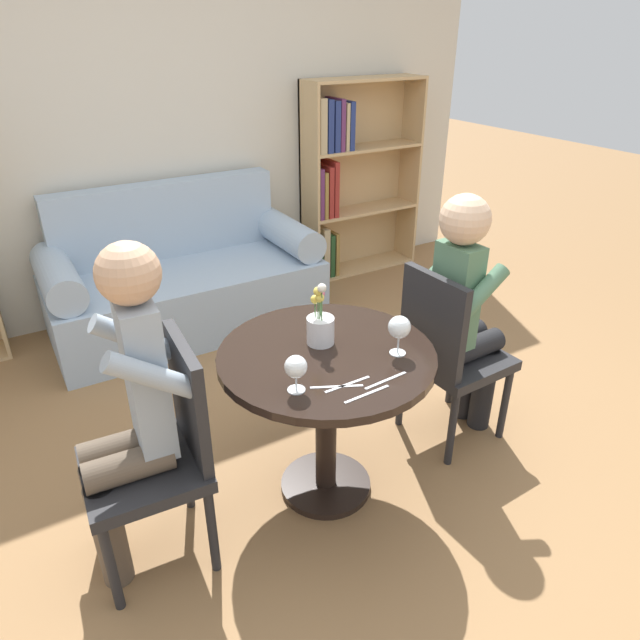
% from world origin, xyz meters
% --- Properties ---
extents(ground_plane, '(16.00, 16.00, 0.00)m').
position_xyz_m(ground_plane, '(0.00, 0.00, 0.00)').
color(ground_plane, olive).
extents(back_wall, '(5.20, 0.05, 2.70)m').
position_xyz_m(back_wall, '(0.00, 2.25, 1.35)').
color(back_wall, beige).
rests_on(back_wall, ground_plane).
extents(round_table, '(0.86, 0.86, 0.70)m').
position_xyz_m(round_table, '(0.00, 0.00, 0.55)').
color(round_table, black).
rests_on(round_table, ground_plane).
extents(couch, '(1.74, 0.80, 0.92)m').
position_xyz_m(couch, '(0.00, 1.83, 0.31)').
color(couch, '#9EB2C6').
rests_on(couch, ground_plane).
extents(bookshelf_right, '(0.97, 0.28, 1.49)m').
position_xyz_m(bookshelf_right, '(1.46, 2.10, 0.76)').
color(bookshelf_right, tan).
rests_on(bookshelf_right, ground_plane).
extents(chair_left, '(0.45, 0.45, 0.90)m').
position_xyz_m(chair_left, '(-0.68, 0.03, 0.49)').
color(chair_left, '#232326').
rests_on(chair_left, ground_plane).
extents(chair_right, '(0.44, 0.44, 0.90)m').
position_xyz_m(chair_right, '(0.68, 0.02, 0.49)').
color(chair_right, '#232326').
rests_on(chair_right, ground_plane).
extents(person_left, '(0.43, 0.36, 1.28)m').
position_xyz_m(person_left, '(-0.76, 0.04, 0.68)').
color(person_left, brown).
rests_on(person_left, ground_plane).
extents(person_right, '(0.43, 0.35, 1.23)m').
position_xyz_m(person_right, '(0.76, 0.03, 0.67)').
color(person_right, black).
rests_on(person_right, ground_plane).
extents(wine_glass_left, '(0.08, 0.08, 0.14)m').
position_xyz_m(wine_glass_left, '(-0.23, -0.17, 0.80)').
color(wine_glass_left, white).
rests_on(wine_glass_left, round_table).
extents(wine_glass_right, '(0.09, 0.09, 0.16)m').
position_xyz_m(wine_glass_right, '(0.23, -0.15, 0.82)').
color(wine_glass_right, white).
rests_on(wine_glass_right, round_table).
extents(flower_vase, '(0.11, 0.11, 0.27)m').
position_xyz_m(flower_vase, '(0.02, 0.08, 0.78)').
color(flower_vase, silver).
rests_on(flower_vase, round_table).
extents(knife_left_setting, '(0.19, 0.02, 0.00)m').
position_xyz_m(knife_left_setting, '(0.08, -0.28, 0.71)').
color(knife_left_setting, silver).
rests_on(knife_left_setting, round_table).
extents(fork_left_setting, '(0.18, 0.09, 0.00)m').
position_xyz_m(fork_left_setting, '(-0.09, -0.22, 0.71)').
color(fork_left_setting, silver).
rests_on(fork_left_setting, round_table).
extents(knife_right_setting, '(0.19, 0.02, 0.00)m').
position_xyz_m(knife_right_setting, '(-0.03, -0.32, 0.71)').
color(knife_right_setting, silver).
rests_on(knife_right_setting, round_table).
extents(fork_right_setting, '(0.19, 0.01, 0.00)m').
position_xyz_m(fork_right_setting, '(-0.05, -0.23, 0.71)').
color(fork_right_setting, silver).
rests_on(fork_right_setting, round_table).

